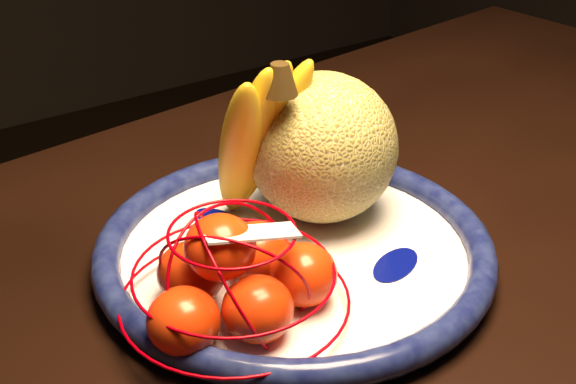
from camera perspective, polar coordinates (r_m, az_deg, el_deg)
fruit_bowl at (r=0.72m, az=0.44°, el=-4.17°), size 0.36×0.36×0.03m
cantaloupe at (r=0.75m, az=2.45°, el=3.18°), size 0.14×0.14×0.14m
banana_bunch at (r=0.72m, az=-2.47°, el=4.13°), size 0.12×0.12×0.18m
mandarin_bag at (r=0.64m, az=-3.73°, el=-6.20°), size 0.21×0.21×0.12m
price_tag at (r=0.60m, az=-2.64°, el=-2.93°), size 0.08×0.05×0.01m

